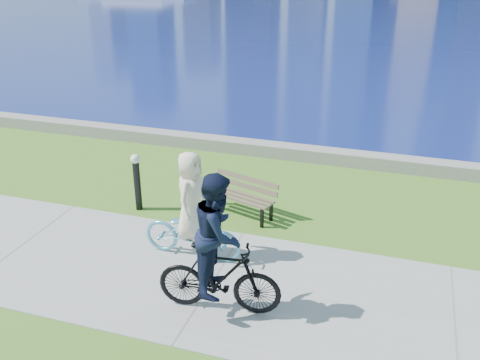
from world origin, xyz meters
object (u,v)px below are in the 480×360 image
object	(u,v)px
cyclist_woman	(192,219)
bollard_lamp	(137,178)
park_bench	(242,193)
cyclist_man	(219,256)

from	to	relation	value
cyclist_woman	bollard_lamp	bearing A→B (deg)	52.81
park_bench	cyclist_woman	size ratio (longest dim) A/B	0.80
park_bench	cyclist_man	size ratio (longest dim) A/B	0.71
park_bench	cyclist_woman	xyz separation A→B (m)	(-0.35, -1.95, 0.29)
bollard_lamp	cyclist_woman	size ratio (longest dim) A/B	0.63
park_bench	cyclist_man	world-z (taller)	cyclist_man
bollard_lamp	cyclist_man	world-z (taller)	cyclist_man
park_bench	cyclist_man	xyz separation A→B (m)	(0.68, -3.32, 0.52)
bollard_lamp	cyclist_woman	bearing A→B (deg)	-37.61
park_bench	cyclist_woman	world-z (taller)	cyclist_woman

